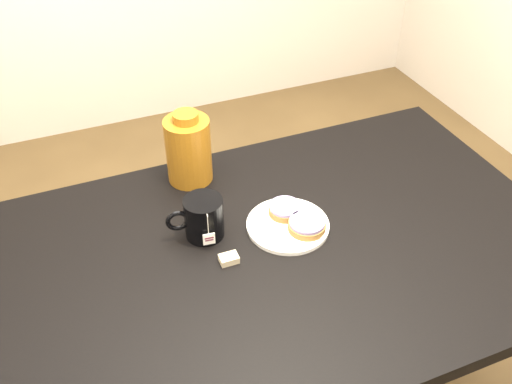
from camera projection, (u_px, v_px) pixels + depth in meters
table at (287, 269)px, 1.46m from camera, size 1.40×0.90×0.75m
plate at (288, 225)px, 1.46m from camera, size 0.21×0.21×0.02m
bagel_back at (285, 209)px, 1.48m from camera, size 0.11×0.11×0.03m
bagel_front at (307, 225)px, 1.43m from camera, size 0.10×0.10×0.03m
mug at (203, 218)px, 1.41m from camera, size 0.15×0.11×0.11m
teabag_pouch at (229, 259)px, 1.36m from camera, size 0.05×0.03×0.02m
bagel_package at (188, 149)px, 1.57m from camera, size 0.14×0.14×0.21m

